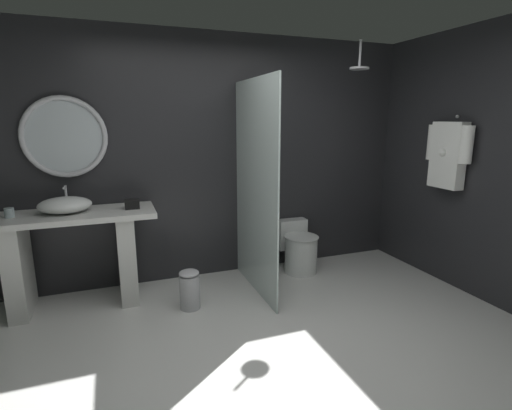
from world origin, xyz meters
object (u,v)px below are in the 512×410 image
tumbler_cup (9,213)px  tissue_box (132,204)px  round_wall_mirror (65,137)px  waste_bin (190,289)px  hanging_bathrobe (448,152)px  vessel_sink (65,205)px  toilet (298,248)px  rain_shower_head (359,66)px

tumbler_cup → tissue_box: 1.01m
round_wall_mirror → waste_bin: (0.98, -0.71, -1.37)m
hanging_bathrobe → waste_bin: size_ratio=1.96×
vessel_sink → tumbler_cup: bearing=-177.8°
tumbler_cup → toilet: size_ratio=0.15×
tissue_box → rain_shower_head: bearing=-5.7°
vessel_sink → tissue_box: (0.57, -0.03, -0.03)m
tissue_box → round_wall_mirror: round_wall_mirror is taller
waste_bin → round_wall_mirror: bearing=144.0°
tumbler_cup → waste_bin: (1.44, -0.45, -0.75)m
tissue_box → round_wall_mirror: (-0.54, 0.28, 0.62)m
toilet → waste_bin: bearing=-160.1°
tissue_box → toilet: tissue_box is taller
vessel_sink → tumbler_cup: vessel_sink is taller
rain_shower_head → tissue_box: bearing=174.3°
round_wall_mirror → rain_shower_head: rain_shower_head is taller
vessel_sink → tissue_box: size_ratio=3.46×
vessel_sink → round_wall_mirror: 0.64m
toilet → tumbler_cup: bearing=-179.1°
hanging_bathrobe → waste_bin: 2.89m
round_wall_mirror → waste_bin: 1.83m
tumbler_cup → rain_shower_head: (3.30, -0.24, 1.31)m
round_wall_mirror → rain_shower_head: size_ratio=2.66×
tissue_box → waste_bin: size_ratio=0.35×
round_wall_mirror → waste_bin: size_ratio=2.02×
vessel_sink → waste_bin: 1.36m
vessel_sink → rain_shower_head: rain_shower_head is taller
tumbler_cup → round_wall_mirror: round_wall_mirror is taller
waste_bin → hanging_bathrobe: bearing=-7.0°
tumbler_cup → toilet: tumbler_cup is taller
tumbler_cup → toilet: (2.80, 0.05, -0.67)m
round_wall_mirror → toilet: round_wall_mirror is taller
tissue_box → rain_shower_head: 2.65m
round_wall_mirror → waste_bin: bearing=-36.0°
waste_bin → vessel_sink: bearing=155.3°
rain_shower_head → toilet: rain_shower_head is taller
tumbler_cup → hanging_bathrobe: bearing=-10.8°
hanging_bathrobe → toilet: bearing=146.8°
toilet → round_wall_mirror: bearing=174.7°
rain_shower_head → round_wall_mirror: bearing=169.9°
waste_bin → tissue_box: bearing=135.2°
round_wall_mirror → vessel_sink: bearing=-97.5°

